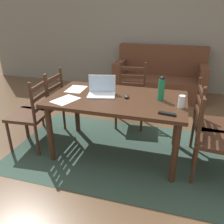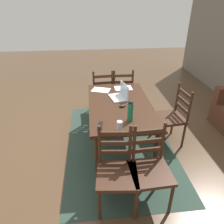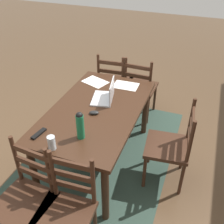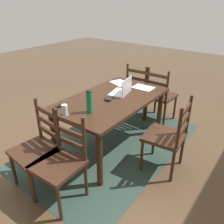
{
  "view_description": "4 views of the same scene",
  "coord_description": "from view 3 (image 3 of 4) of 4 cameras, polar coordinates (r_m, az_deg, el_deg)",
  "views": [
    {
      "loc": [
        0.63,
        -2.41,
        1.68
      ],
      "look_at": [
        -0.04,
        -0.09,
        0.59
      ],
      "focal_mm": 36.73,
      "sensor_mm": 36.0,
      "label": 1
    },
    {
      "loc": [
        2.75,
        -0.41,
        2.14
      ],
      "look_at": [
        0.1,
        -0.13,
        0.67
      ],
      "focal_mm": 33.85,
      "sensor_mm": 36.0,
      "label": 2
    },
    {
      "loc": [
        2.16,
        0.99,
        2.32
      ],
      "look_at": [
        -0.08,
        0.15,
        0.68
      ],
      "focal_mm": 43.12,
      "sensor_mm": 36.0,
      "label": 3
    },
    {
      "loc": [
        2.23,
        1.7,
        1.94
      ],
      "look_at": [
        0.06,
        0.06,
        0.58
      ],
      "focal_mm": 37.23,
      "sensor_mm": 36.0,
      "label": 4
    }
  ],
  "objects": [
    {
      "name": "chair_right_far",
      "position": [
        2.3,
        -9.98,
        -20.31
      ],
      "size": [
        0.46,
        0.46,
        0.95
      ],
      "color": "#3D2316",
      "rests_on": "ground"
    },
    {
      "name": "chair_left_far",
      "position": [
        3.82,
        5.72,
        5.12
      ],
      "size": [
        0.45,
        0.45,
        0.95
      ],
      "color": "#3D2316",
      "rests_on": "ground"
    },
    {
      "name": "area_rug",
      "position": [
        3.32,
        -2.92,
        -9.92
      ],
      "size": [
        2.61,
        1.65,
        0.01
      ],
      "primitive_type": "cube",
      "color": "#2D4238",
      "rests_on": "ground"
    },
    {
      "name": "chair_right_near",
      "position": [
        2.45,
        -17.69,
        -17.27
      ],
      "size": [
        0.48,
        0.48,
        0.95
      ],
      "color": "#3D2316",
      "rests_on": "ground"
    },
    {
      "name": "paper_stack_right",
      "position": [
        3.27,
        2.94,
        5.63
      ],
      "size": [
        0.22,
        0.3,
        0.0
      ],
      "primitive_type": "cube",
      "rotation": [
        0.0,
        0.0,
        0.03
      ],
      "color": "white",
      "rests_on": "dining_table"
    },
    {
      "name": "computer_mouse",
      "position": [
        2.76,
        -3.84,
        -0.14
      ],
      "size": [
        0.09,
        0.12,
        0.03
      ],
      "primitive_type": "ellipsoid",
      "rotation": [
        0.0,
        0.0,
        0.38
      ],
      "color": "black",
      "rests_on": "dining_table"
    },
    {
      "name": "tv_remote",
      "position": [
        2.58,
        -15.26,
        -4.44
      ],
      "size": [
        0.17,
        0.07,
        0.02
      ],
      "primitive_type": "cube",
      "rotation": [
        0.0,
        0.0,
        1.42
      ],
      "color": "black",
      "rests_on": "dining_table"
    },
    {
      "name": "ground_plane",
      "position": [
        3.32,
        -2.92,
        -9.95
      ],
      "size": [
        14.0,
        14.0,
        0.0
      ],
      "primitive_type": "plane",
      "color": "brown"
    },
    {
      "name": "laptop",
      "position": [
        2.97,
        -1.18,
        3.6
      ],
      "size": [
        0.36,
        0.29,
        0.23
      ],
      "color": "silver",
      "rests_on": "dining_table"
    },
    {
      "name": "paper_stack_left",
      "position": [
        3.36,
        -3.57,
        6.41
      ],
      "size": [
        0.3,
        0.35,
        0.0
      ],
      "primitive_type": "cube",
      "rotation": [
        0.0,
        0.0,
        -0.34
      ],
      "color": "white",
      "rests_on": "dining_table"
    },
    {
      "name": "drinking_glass",
      "position": [
        2.36,
        -12.69,
        -6.4
      ],
      "size": [
        0.07,
        0.07,
        0.13
      ],
      "primitive_type": "cylinder",
      "color": "silver",
      "rests_on": "dining_table"
    },
    {
      "name": "chair_left_near",
      "position": [
        3.91,
        0.61,
        6.05
      ],
      "size": [
        0.47,
        0.47,
        0.95
      ],
      "color": "#3D2316",
      "rests_on": "ground"
    },
    {
      "name": "chair_far_head",
      "position": [
        2.86,
        12.42,
        -7.12
      ],
      "size": [
        0.48,
        0.48,
        0.95
      ],
      "color": "#3D2316",
      "rests_on": "ground"
    },
    {
      "name": "water_bottle",
      "position": [
        2.39,
        -6.77,
        -2.72
      ],
      "size": [
        0.07,
        0.07,
        0.28
      ],
      "color": "#197247",
      "rests_on": "dining_table"
    },
    {
      "name": "dining_table",
      "position": [
        2.9,
        -3.29,
        -0.73
      ],
      "size": [
        1.57,
        0.91,
        0.74
      ],
      "color": "#382114",
      "rests_on": "ground"
    }
  ]
}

